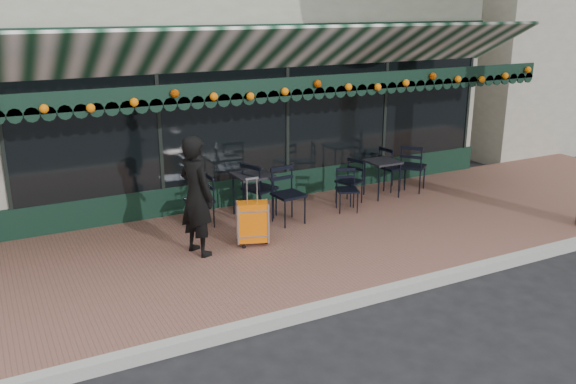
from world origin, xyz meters
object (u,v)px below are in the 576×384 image
chair_b_right (260,189)px  chair_a_right (393,168)px  woman (197,196)px  suitcase (253,223)px  cafe_table_b (253,178)px  chair_a_front (347,190)px  chair_b_front (289,195)px  chair_a_extra (413,167)px  chair_a_left (349,182)px  cafe_table_a (382,164)px  chair_b_left (199,201)px

chair_b_right → chair_a_right: bearing=-107.4°
woman → chair_a_right: woman is taller
chair_b_right → woman: bearing=104.2°
suitcase → chair_a_right: 3.89m
cafe_table_b → chair_a_front: same height
chair_a_right → chair_b_front: bearing=100.3°
cafe_table_b → chair_a_extra: bearing=-0.3°
chair_a_left → chair_b_front: chair_b_front is taller
chair_a_left → chair_a_extra: size_ratio=0.87×
cafe_table_a → chair_b_left: chair_b_left is taller
suitcase → chair_a_extra: 4.14m
woman → chair_b_front: size_ratio=1.85×
cafe_table_a → chair_a_front: bearing=-157.6°
chair_a_right → cafe_table_b: bearing=88.2°
chair_a_front → chair_b_right: size_ratio=0.78×
chair_b_front → chair_b_right: bearing=111.8°
woman → suitcase: 1.00m
chair_b_left → chair_b_front: chair_b_front is taller
cafe_table_a → chair_a_extra: (0.77, 0.04, -0.16)m
woman → suitcase: woman is taller
cafe_table_a → chair_b_front: size_ratio=0.73×
chair_a_left → chair_a_extra: (1.56, 0.12, 0.06)m
chair_a_extra → chair_b_front: chair_b_front is taller
cafe_table_a → chair_a_extra: bearing=3.3°
woman → cafe_table_a: 4.19m
chair_b_front → cafe_table_a: bearing=7.2°
chair_a_extra → cafe_table_b: bearing=51.4°
chair_a_extra → chair_b_front: (-3.04, -0.55, 0.01)m
cafe_table_b → chair_b_right: chair_b_right is taller
woman → chair_a_extra: bearing=-95.4°
chair_b_front → chair_a_left: bearing=10.8°
woman → suitcase: size_ratio=1.68×
chair_b_left → chair_b_front: 1.48m
cafe_table_a → chair_a_front: 1.18m
cafe_table_b → chair_b_front: bearing=-54.8°
chair_b_left → chair_a_front: bearing=80.2°
chair_a_right → chair_b_left: 4.09m
chair_a_front → chair_b_front: chair_b_front is taller
cafe_table_a → cafe_table_b: bearing=178.7°
chair_b_right → cafe_table_b: bearing=59.3°
chair_a_left → woman: bearing=-93.0°
cafe_table_a → chair_a_front: size_ratio=0.92×
chair_a_right → chair_a_front: size_ratio=1.15×
woman → cafe_table_a: bearing=-93.7°
cafe_table_b → chair_a_left: bearing=-4.1°
woman → chair_b_left: 1.23m
chair_a_right → chair_b_front: chair_b_front is taller
chair_a_right → chair_a_extra: chair_a_extra is taller
chair_a_front → chair_b_front: (-1.20, -0.06, 0.10)m
chair_b_right → cafe_table_a: bearing=-112.6°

